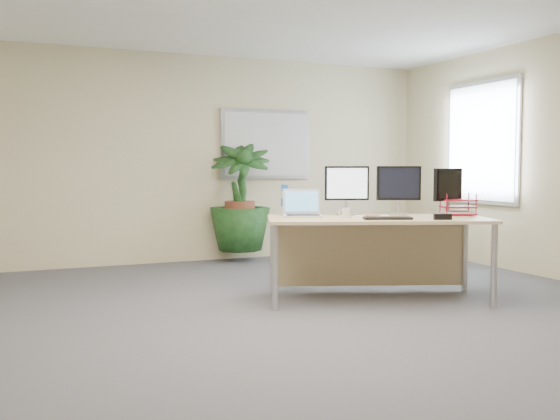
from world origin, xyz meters
name	(u,v)px	position (x,y,z in m)	size (l,w,h in m)	color
floor	(316,339)	(0.00, 0.00, 0.00)	(8.00, 8.00, 0.00)	#434348
back_wall	(180,159)	(0.00, 4.00, 1.35)	(7.00, 0.04, 2.70)	beige
whiteboard	(266,144)	(1.20, 3.97, 1.55)	(1.30, 0.04, 0.95)	#B0B1B5
window	(481,143)	(3.47, 2.30, 1.55)	(0.04, 1.30, 1.55)	#B0B1B5
desk	(375,234)	(1.15, 1.06, 0.61)	(2.19, 1.51, 0.78)	tan
floor_plant	(240,205)	(0.72, 3.70, 0.75)	(0.84, 0.84, 1.50)	#133513
monitor_left	(347,187)	(0.97, 1.30, 1.05)	(0.41, 0.19, 0.47)	#B2B2B7
monitor_right	(399,187)	(1.44, 1.12, 1.05)	(0.41, 0.19, 0.47)	#B2B2B7
monitor_dark	(448,188)	(1.89, 0.94, 1.04)	(0.40, 0.18, 0.45)	#B2B2B7
laptop	(302,210)	(0.51, 1.32, 0.84)	(0.45, 0.42, 0.26)	silver
keyboard	(388,218)	(1.07, 0.73, 0.79)	(0.43, 0.14, 0.02)	black
coffee_mug	(346,213)	(0.79, 0.99, 0.82)	(0.12, 0.08, 0.09)	silver
spiral_notebook	(374,217)	(1.06, 0.96, 0.78)	(0.31, 0.23, 0.01)	white
orange_pen	(372,216)	(1.05, 0.96, 0.80)	(0.01, 0.01, 0.15)	#FE561C
yellow_highlighter	(396,217)	(1.25, 0.88, 0.78)	(0.01, 0.01, 0.11)	yellow
water_bottle	(285,201)	(0.43, 1.55, 0.92)	(0.08, 0.08, 0.30)	silver
letter_tray	(458,208)	(1.97, 0.88, 0.84)	(0.38, 0.33, 0.15)	maroon
stapler	(443,217)	(1.50, 0.51, 0.80)	(0.16, 0.04, 0.05)	black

